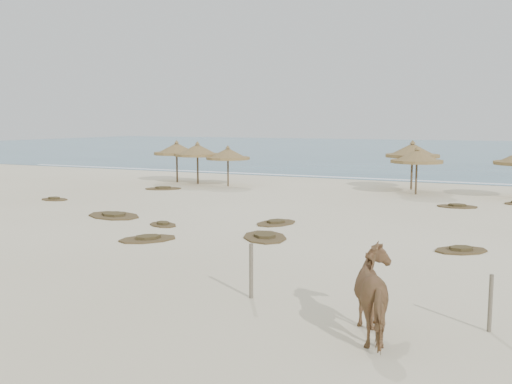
% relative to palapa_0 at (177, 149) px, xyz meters
% --- Properties ---
extents(ground, '(160.00, 160.00, 0.00)m').
position_rel_palapa_0_xyz_m(ground, '(12.98, -17.73, -2.37)').
color(ground, beige).
rests_on(ground, ground).
extents(ocean, '(200.00, 100.00, 0.01)m').
position_rel_palapa_0_xyz_m(ocean, '(12.98, 57.27, -2.37)').
color(ocean, '#265A74').
rests_on(ocean, ground).
extents(foam_line, '(70.00, 0.60, 0.01)m').
position_rel_palapa_0_xyz_m(foam_line, '(12.98, 8.27, -2.37)').
color(foam_line, white).
rests_on(foam_line, ground).
extents(palapa_0, '(3.39, 3.39, 3.06)m').
position_rel_palapa_0_xyz_m(palapa_0, '(0.00, 0.00, 0.00)').
color(palapa_0, brown).
rests_on(palapa_0, ground).
extents(palapa_1, '(3.84, 3.84, 3.02)m').
position_rel_palapa_0_xyz_m(palapa_1, '(2.10, -0.59, -0.03)').
color(palapa_1, brown).
rests_on(palapa_1, ground).
extents(palapa_2, '(3.39, 3.39, 2.79)m').
position_rel_palapa_0_xyz_m(palapa_2, '(4.60, -0.78, -0.20)').
color(palapa_2, brown).
rests_on(palapa_2, ground).
extents(palapa_3, '(3.99, 3.99, 2.92)m').
position_rel_palapa_0_xyz_m(palapa_3, '(16.96, 0.12, -0.10)').
color(palapa_3, brown).
rests_on(palapa_3, ground).
extents(palapa_4, '(4.03, 4.03, 3.21)m').
position_rel_palapa_0_xyz_m(palapa_4, '(16.28, 2.50, 0.12)').
color(palapa_4, brown).
rests_on(palapa_4, ground).
extents(horse, '(1.81, 2.34, 1.80)m').
position_rel_palapa_0_xyz_m(horse, '(20.21, -23.78, -1.47)').
color(horse, '#926242').
rests_on(horse, ground).
extents(fence_post_near, '(0.12, 0.12, 1.38)m').
position_rel_palapa_0_xyz_m(fence_post_near, '(16.74, -22.52, -1.68)').
color(fence_post_near, '#6B6250').
rests_on(fence_post_near, ground).
extents(fence_post_far, '(0.11, 0.11, 1.23)m').
position_rel_palapa_0_xyz_m(fence_post_far, '(22.24, -22.49, -1.76)').
color(fence_post_far, '#6B6250').
rests_on(fence_post_far, ground).
extents(scrub_1, '(3.43, 2.75, 0.16)m').
position_rel_palapa_0_xyz_m(scrub_1, '(5.62, -14.08, -2.32)').
color(scrub_1, brown).
rests_on(scrub_1, ground).
extents(scrub_2, '(1.76, 1.53, 0.16)m').
position_rel_palapa_0_xyz_m(scrub_2, '(9.04, -15.08, -2.32)').
color(scrub_2, brown).
rests_on(scrub_2, ground).
extents(scrub_3, '(1.90, 2.38, 0.16)m').
position_rel_palapa_0_xyz_m(scrub_3, '(13.22, -12.68, -2.32)').
color(scrub_3, brown).
rests_on(scrub_3, ground).
extents(scrub_4, '(2.24, 2.14, 0.16)m').
position_rel_palapa_0_xyz_m(scrub_4, '(20.97, -14.86, -2.32)').
color(scrub_4, brown).
rests_on(scrub_4, ground).
extents(scrub_6, '(2.83, 2.55, 0.16)m').
position_rel_palapa_0_xyz_m(scrub_6, '(1.56, -4.09, -2.32)').
color(scrub_6, brown).
rests_on(scrub_6, ground).
extents(scrub_7, '(2.21, 1.61, 0.16)m').
position_rel_palapa_0_xyz_m(scrub_7, '(19.79, -4.28, -2.32)').
color(scrub_7, brown).
rests_on(scrub_7, ground).
extents(scrub_8, '(1.72, 1.16, 0.16)m').
position_rel_palapa_0_xyz_m(scrub_8, '(-1.03, -11.02, -2.32)').
color(scrub_8, brown).
rests_on(scrub_8, ground).
extents(scrub_9, '(2.69, 2.97, 0.16)m').
position_rel_palapa_0_xyz_m(scrub_9, '(14.02, -15.63, -2.32)').
color(scrub_9, brown).
rests_on(scrub_9, ground).
extents(scrub_11, '(2.47, 2.60, 0.16)m').
position_rel_palapa_0_xyz_m(scrub_11, '(10.22, -17.80, -2.32)').
color(scrub_11, brown).
rests_on(scrub_11, ground).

